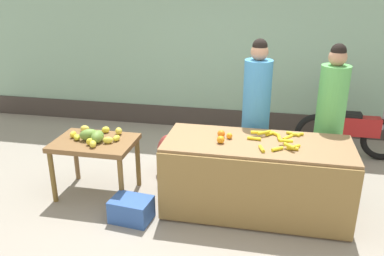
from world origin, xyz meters
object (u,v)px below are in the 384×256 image
Objects in this scene: parked_motorcycle at (350,132)px; produce_crate at (131,209)px; vendor_woman_green_shirt at (330,120)px; vendor_woman_blue_shirt at (256,114)px; produce_sack at (169,155)px.

parked_motorcycle reaches higher than produce_crate.
parked_motorcycle is at bearing 65.97° from vendor_woman_green_shirt.
produce_sack is (-1.14, 0.02, -0.67)m from vendor_woman_blue_shirt.
vendor_woman_green_shirt is at bearing 1.52° from vendor_woman_blue_shirt.
parked_motorcycle is at bearing 38.66° from vendor_woman_blue_shirt.
vendor_woman_blue_shirt is 1.18× the size of parked_motorcycle.
produce_sack is (-2.50, -1.06, -0.12)m from parked_motorcycle.
vendor_woman_blue_shirt is 1.82m from parked_motorcycle.
produce_sack is at bearing -179.97° from vendor_woman_green_shirt.
produce_crate is (-1.26, -1.15, -0.82)m from vendor_woman_blue_shirt.
vendor_woman_green_shirt reaches higher than produce_crate.
vendor_woman_green_shirt is 1.28m from parked_motorcycle.
vendor_woman_blue_shirt reaches higher than vendor_woman_green_shirt.
vendor_woman_blue_shirt is at bearing -1.13° from produce_sack.
produce_crate is (-2.15, -1.17, -0.80)m from vendor_woman_green_shirt.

